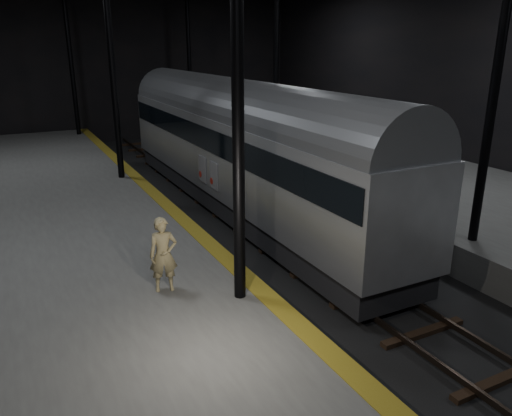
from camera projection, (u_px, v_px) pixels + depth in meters
ground at (292, 247)px, 16.79m from camera, size 44.00×44.00×0.00m
platform_left at (52, 279)px, 13.40m from camera, size 9.00×43.80×1.00m
platform_right at (453, 202)px, 19.87m from camera, size 9.00×43.80×1.00m
tactile_strip at (200, 235)px, 15.07m from camera, size 0.50×43.80×0.01m
track at (292, 245)px, 16.77m from camera, size 2.40×43.00×0.24m
train at (237, 141)px, 19.47m from camera, size 2.88×19.22×5.14m
woman at (163, 255)px, 11.47m from camera, size 0.73×0.55×1.78m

